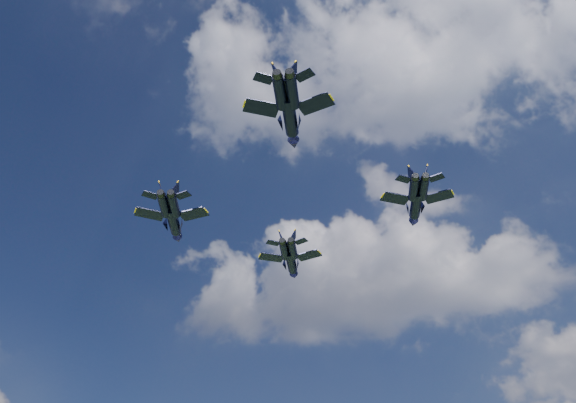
% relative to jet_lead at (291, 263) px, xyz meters
% --- Properties ---
extents(jet_lead, '(12.00, 15.85, 3.74)m').
position_rel_jet_lead_xyz_m(jet_lead, '(0.00, 0.00, 0.00)').
color(jet_lead, black).
extents(jet_left, '(11.67, 15.87, 3.74)m').
position_rel_jet_lead_xyz_m(jet_left, '(-12.83, -24.35, -3.50)').
color(jet_left, black).
extents(jet_right, '(11.21, 14.94, 3.52)m').
position_rel_jet_lead_xyz_m(jet_right, '(25.94, -17.61, -3.75)').
color(jet_right, black).
extents(jet_slot, '(12.60, 16.66, 3.93)m').
position_rel_jet_lead_xyz_m(jet_slot, '(11.81, -39.11, -0.20)').
color(jet_slot, black).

